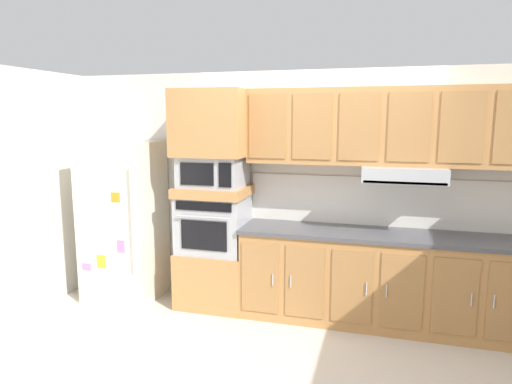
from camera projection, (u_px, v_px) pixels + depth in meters
ground_plane at (291, 349)px, 3.98m from camera, size 9.60×9.60×0.00m
back_kitchen_wall at (313, 190)px, 4.83m from camera, size 6.20×0.12×2.50m
side_panel_left at (19, 195)px, 4.53m from camera, size 0.12×7.10×2.50m
refrigerator at (124, 221)px, 5.03m from camera, size 0.76×0.73×1.76m
oven_base_cabinet at (215, 277)px, 4.91m from camera, size 0.74×0.62×0.60m
built_in_oven at (214, 223)px, 4.81m from camera, size 0.70×0.62×0.60m
appliance_mid_shelf at (214, 191)px, 4.76m from camera, size 0.74×0.62×0.10m
microwave at (213, 171)px, 4.72m from camera, size 0.64×0.54×0.32m
appliance_upper_cabinet at (213, 123)px, 4.64m from camera, size 0.74×0.62×0.68m
lower_cabinet_run at (401, 282)px, 4.36m from camera, size 3.10×0.63×0.88m
countertop_slab at (403, 236)px, 4.29m from camera, size 3.14×0.64×0.04m
backsplash_panel at (403, 203)px, 4.52m from camera, size 3.14×0.02×0.50m
upper_cabinet_with_hood at (408, 130)px, 4.25m from camera, size 3.10×0.48×0.88m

